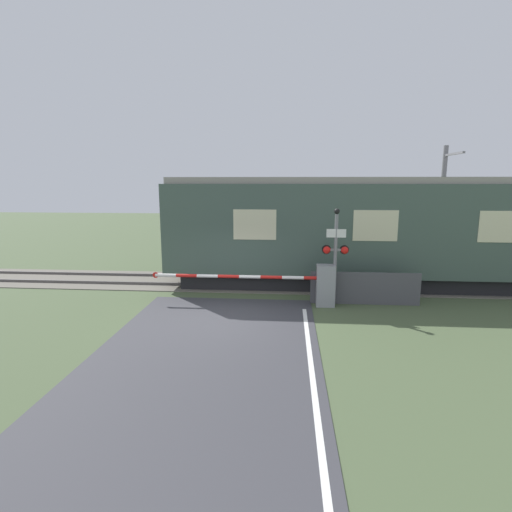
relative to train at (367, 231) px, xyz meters
name	(u,v)px	position (x,y,z in m)	size (l,w,h in m)	color
ground_plane	(224,318)	(-4.97, -4.34, -2.17)	(80.00, 80.00, 0.00)	#475638
track_bed	(241,282)	(-4.97, 0.00, -2.14)	(36.00, 3.20, 0.13)	#666056
train	(367,231)	(0.00, 0.00, 0.00)	(15.49, 3.06, 4.24)	black
crossing_barrier	(311,284)	(-2.26, -2.86, -1.43)	(6.15, 0.44, 1.39)	gray
signal_post	(336,251)	(-1.50, -2.80, -0.33)	(0.88, 0.26, 3.23)	gray
catenary_pole	(441,209)	(3.46, 1.90, 0.76)	(0.20, 1.90, 5.57)	slate
roadside_fence	(365,288)	(-0.46, -2.58, -1.62)	(3.63, 0.06, 1.10)	#4C4C51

